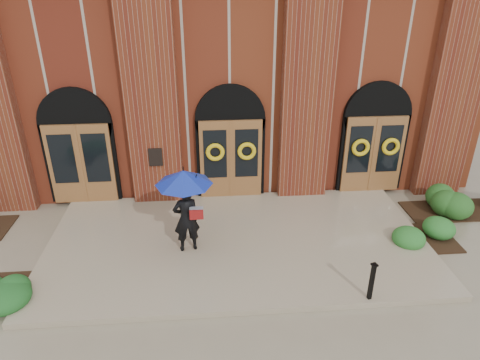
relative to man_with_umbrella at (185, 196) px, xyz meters
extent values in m
plane|color=gray|center=(1.30, 0.14, -1.70)|extent=(90.00, 90.00, 0.00)
cube|color=gray|center=(1.30, 0.29, -1.63)|extent=(10.00, 5.30, 0.15)
cube|color=maroon|center=(1.30, 9.04, 1.80)|extent=(16.00, 12.00, 7.00)
cube|color=black|center=(-0.95, 2.61, -0.05)|extent=(0.40, 0.05, 0.55)
cube|color=maroon|center=(-0.95, 2.87, 1.80)|extent=(1.50, 0.45, 7.00)
cube|color=maroon|center=(3.55, 2.87, 1.80)|extent=(1.50, 0.45, 7.00)
cube|color=maroon|center=(8.05, 2.87, 1.80)|extent=(1.50, 0.45, 7.00)
cube|color=#965731|center=(-3.20, 2.85, -0.30)|extent=(1.90, 0.10, 2.50)
cylinder|color=black|center=(-3.20, 2.99, 0.95)|extent=(2.10, 0.22, 2.10)
cube|color=#965731|center=(1.30, 2.85, -0.30)|extent=(1.90, 0.10, 2.50)
cylinder|color=black|center=(1.30, 2.99, 0.95)|extent=(2.10, 0.22, 2.10)
cube|color=#965731|center=(5.80, 2.85, -0.30)|extent=(1.90, 0.10, 2.50)
cylinder|color=black|center=(5.80, 2.99, 0.95)|extent=(2.10, 0.22, 2.10)
torus|color=yellow|center=(0.82, 2.73, 0.00)|extent=(0.57, 0.13, 0.57)
torus|color=yellow|center=(1.78, 2.73, 0.00)|extent=(0.57, 0.13, 0.57)
torus|color=yellow|center=(5.32, 2.73, 0.00)|extent=(0.57, 0.13, 0.57)
torus|color=yellow|center=(6.28, 2.73, 0.00)|extent=(0.57, 0.13, 0.57)
imported|color=black|center=(0.00, 0.00, -0.65)|extent=(0.73, 0.55, 1.80)
cone|color=#14299D|center=(0.00, 0.00, 0.49)|extent=(1.64, 1.64, 0.36)
cylinder|color=black|center=(0.05, -0.05, 0.01)|extent=(0.02, 0.02, 0.60)
cube|color=#B1B3B7|center=(0.26, -0.14, -0.41)|extent=(0.36, 0.23, 0.26)
cube|color=maroon|center=(0.26, -0.24, -0.41)|extent=(0.33, 0.09, 0.26)
cube|color=black|center=(3.99, -2.21, -1.11)|extent=(0.10, 0.10, 0.88)
cube|color=black|center=(3.99, -2.21, -0.65)|extent=(0.15, 0.15, 0.04)
ellipsoid|color=#23511C|center=(8.10, 1.53, -1.34)|extent=(2.81, 1.13, 0.72)
ellipsoid|color=#1B501E|center=(-3.80, -1.15, -1.46)|extent=(1.40, 1.20, 0.49)
ellipsoid|color=#246223|center=(6.40, 0.14, -1.44)|extent=(1.48, 1.27, 0.52)
camera|label=1|loc=(0.57, -9.23, 4.86)|focal=32.00mm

